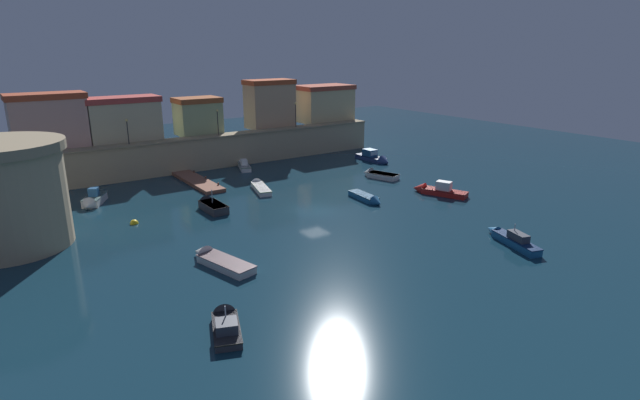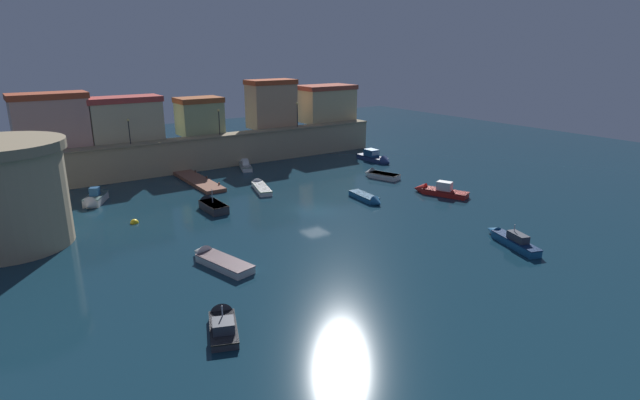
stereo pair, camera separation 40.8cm
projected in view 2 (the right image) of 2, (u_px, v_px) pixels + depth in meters
ground_plane at (315, 210)px, 52.10m from camera, size 135.93×135.93×0.00m
quay_wall at (219, 151)px, 70.18m from camera, size 50.82×2.54×4.44m
old_town_backdrop at (211, 111)px, 71.64m from camera, size 49.47×5.62×7.14m
fortress_tower at (4, 194)px, 41.49m from camera, size 10.36×10.36×8.88m
pier_dock at (198, 181)px, 62.27m from camera, size 2.42×11.32×0.70m
quay_lamp_0 at (129, 127)px, 62.58m from camera, size 0.32×0.32×3.12m
quay_lamp_1 at (219, 118)px, 69.02m from camera, size 0.32×0.32×3.49m
quay_lamp_2 at (297, 111)px, 75.83m from camera, size 0.32×0.32×3.64m
moored_boat_0 at (223, 322)px, 30.29m from camera, size 3.14×5.07×2.24m
moored_boat_1 at (376, 158)px, 73.80m from camera, size 1.88×6.64×2.12m
moored_boat_2 at (260, 186)px, 59.76m from camera, size 3.04×6.55×1.30m
moored_boat_3 at (245, 165)px, 70.11m from camera, size 3.07×5.78×1.57m
moored_boat_4 at (437, 190)px, 57.40m from camera, size 3.82×6.46×2.06m
moored_boat_5 at (378, 175)px, 64.79m from camera, size 3.10×5.14×1.64m
moored_boat_6 at (510, 239)px, 42.93m from camera, size 3.01×6.57×2.08m
moored_boat_7 at (368, 198)px, 54.89m from camera, size 1.78×5.38×1.25m
moored_boat_8 at (215, 259)px, 39.17m from camera, size 3.20×6.69×1.61m
moored_boat_9 at (94, 200)px, 53.64m from camera, size 3.63×4.87×2.07m
moored_boat_10 at (211, 205)px, 52.21m from camera, size 1.78×4.90×2.63m
mooring_buoy_0 at (135, 223)px, 48.16m from camera, size 0.78×0.78×0.78m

